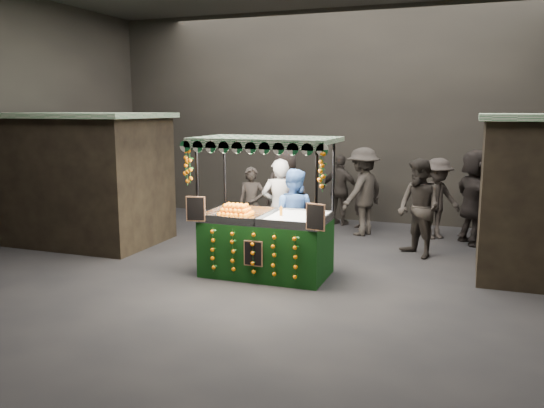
% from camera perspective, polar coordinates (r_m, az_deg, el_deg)
% --- Properties ---
extents(ground, '(12.00, 12.00, 0.00)m').
position_cam_1_polar(ground, '(8.99, 0.62, -7.52)').
color(ground, black).
rests_on(ground, ground).
extents(market_hall, '(12.10, 10.10, 5.05)m').
position_cam_1_polar(market_hall, '(8.61, 0.67, 14.50)').
color(market_hall, black).
rests_on(market_hall, ground).
extents(neighbour_stall_left, '(3.00, 2.20, 2.60)m').
position_cam_1_polar(neighbour_stall_left, '(11.71, -18.41, 2.59)').
color(neighbour_stall_left, black).
rests_on(neighbour_stall_left, ground).
extents(juice_stall, '(2.31, 1.36, 2.24)m').
position_cam_1_polar(juice_stall, '(8.91, -0.61, -3.05)').
color(juice_stall, black).
rests_on(juice_stall, ground).
extents(vendor_grey, '(0.76, 0.61, 1.81)m').
position_cam_1_polar(vendor_grey, '(9.97, 0.80, -0.46)').
color(vendor_grey, slate).
rests_on(vendor_grey, ground).
extents(vendor_blue, '(0.83, 0.66, 1.67)m').
position_cam_1_polar(vendor_blue, '(9.59, 2.19, -1.28)').
color(vendor_blue, '#2A4A88').
rests_on(vendor_blue, ground).
extents(shopper_0, '(0.62, 0.47, 1.52)m').
position_cam_1_polar(shopper_0, '(11.19, -2.12, -0.06)').
color(shopper_0, black).
rests_on(shopper_0, ground).
extents(shopper_1, '(1.10, 1.10, 1.80)m').
position_cam_1_polar(shopper_1, '(10.34, 14.91, -0.42)').
color(shopper_1, black).
rests_on(shopper_1, ground).
extents(shopper_2, '(1.03, 0.63, 1.63)m').
position_cam_1_polar(shopper_2, '(12.91, 7.05, 1.43)').
color(shopper_2, '#2D2824').
rests_on(shopper_2, ground).
extents(shopper_3, '(1.24, 1.17, 1.68)m').
position_cam_1_polar(shopper_3, '(11.93, 16.65, 0.53)').
color(shopper_3, '#2A2522').
rests_on(shopper_3, ground).
extents(shopper_4, '(0.97, 0.67, 1.90)m').
position_cam_1_polar(shopper_4, '(11.58, 1.44, 1.22)').
color(shopper_4, '#2A2322').
rests_on(shopper_4, ground).
extents(shopper_5, '(1.29, 1.83, 1.91)m').
position_cam_1_polar(shopper_5, '(11.65, 20.16, 0.69)').
color(shopper_5, black).
rests_on(shopper_5, ground).
extents(shopper_6, '(0.61, 0.68, 1.56)m').
position_cam_1_polar(shopper_6, '(12.50, 9.19, 0.95)').
color(shopper_6, black).
rests_on(shopper_6, ground).
extents(shopper_7, '(1.14, 1.39, 1.88)m').
position_cam_1_polar(shopper_7, '(11.91, 9.34, 1.27)').
color(shopper_7, '#2C2824').
rests_on(shopper_7, ground).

